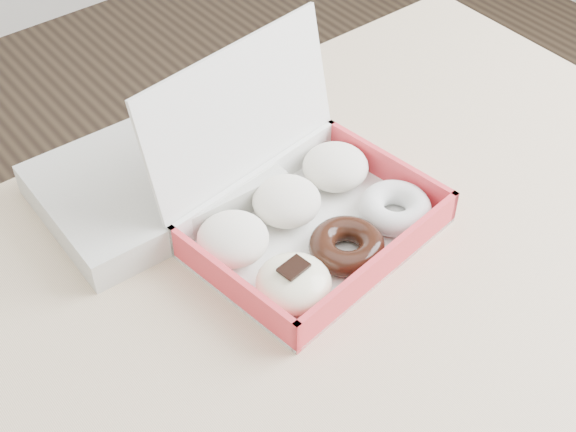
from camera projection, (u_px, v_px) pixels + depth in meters
table at (320, 338)px, 0.95m from camera, size 1.20×0.80×0.75m
donut_box at (304, 213)px, 0.95m from camera, size 0.31×0.28×0.20m
newspapers at (151, 182)px, 1.00m from camera, size 0.27×0.22×0.04m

